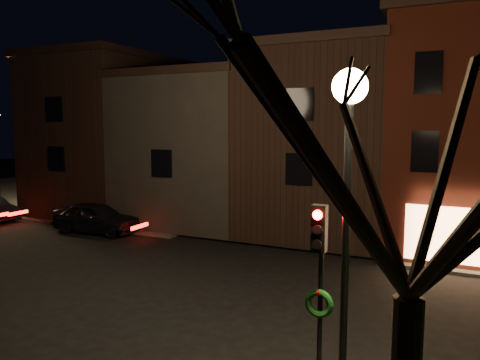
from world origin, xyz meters
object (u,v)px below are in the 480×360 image
street_lamp_near (348,153)px  traffic_signal (319,274)px  bare_tree_right (418,80)px  parked_car_a (96,217)px

street_lamp_near → traffic_signal: 2.49m
bare_tree_right → parked_car_a: 21.90m
traffic_signal → bare_tree_right: (1.90, -2.99, 3.34)m
street_lamp_near → parked_car_a: 19.22m
bare_tree_right → parked_car_a: bare_tree_right is taller
street_lamp_near → bare_tree_right: bare_tree_right is taller
street_lamp_near → parked_car_a: street_lamp_near is taller
street_lamp_near → traffic_signal: bearing=140.6°
traffic_signal → parked_car_a: traffic_signal is taller
street_lamp_near → parked_car_a: bearing=145.9°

